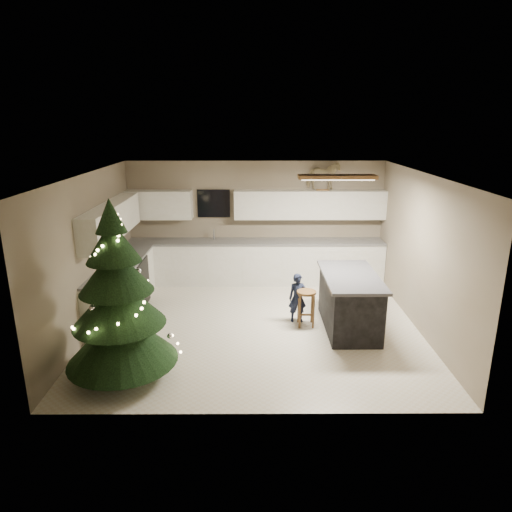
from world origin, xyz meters
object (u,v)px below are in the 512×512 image
at_px(island, 349,301).
at_px(rocking_horse, 323,176).
at_px(christmas_tree, 119,307).
at_px(toddler, 298,298).
at_px(bar_stool, 306,300).

height_order(island, rocking_horse, rocking_horse).
distance_m(christmas_tree, toddler, 3.18).
xyz_separation_m(bar_stool, toddler, (-0.13, 0.16, -0.04)).
distance_m(bar_stool, toddler, 0.21).
bearing_deg(island, bar_stool, 172.52).
xyz_separation_m(island, bar_stool, (-0.72, 0.09, -0.01)).
relative_size(island, rocking_horse, 2.44).
bearing_deg(toddler, rocking_horse, 70.03).
distance_m(bar_stool, rocking_horse, 3.02).
distance_m(island, rocking_horse, 3.04).
distance_m(island, bar_stool, 0.73).
relative_size(toddler, rocking_horse, 1.26).
bearing_deg(bar_stool, rocking_horse, 76.63).
relative_size(bar_stool, rocking_horse, 0.90).
relative_size(christmas_tree, rocking_horse, 3.58).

